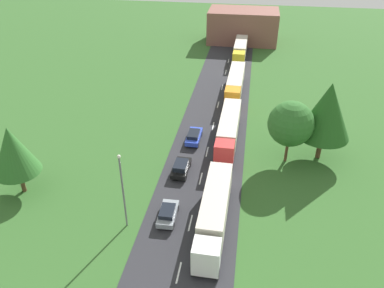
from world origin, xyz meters
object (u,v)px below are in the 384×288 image
object	(u,v)px
truck_second	(214,211)
car_third	(168,213)
car_fifth	(194,136)
distant_building	(243,26)
truck_third	(228,129)
tree_elm	(13,150)
truck_fifth	(240,50)
car_fourth	(181,167)
tree_oak	(327,111)
lamppost_second	(123,188)
tree_lime	(291,124)
truck_fourth	(235,84)

from	to	relation	value
truck_second	car_third	world-z (taller)	truck_second
car_fifth	distant_building	distance (m)	49.24
car_third	truck_second	bearing A→B (deg)	-5.25
truck_third	tree_elm	world-z (taller)	tree_elm
truck_fifth	tree_elm	xyz separation A→B (m)	(-22.26, -49.95, 3.54)
car_fourth	car_fifth	bearing A→B (deg)	87.15
tree_oak	truck_second	bearing A→B (deg)	-128.68
truck_third	lamppost_second	xyz separation A→B (m)	(-9.00, -18.12, 2.75)
truck_fifth	tree_oak	world-z (taller)	tree_oak
truck_second	car_fourth	size ratio (longest dim) A/B	3.12
car_third	tree_lime	xyz separation A→B (m)	(12.75, 13.17, 4.67)
tree_lime	distant_building	xyz separation A→B (m)	(-8.16, 51.85, -1.67)
distant_building	tree_elm	bearing A→B (deg)	-109.30
truck_fourth	truck_fifth	xyz separation A→B (m)	(-0.12, 19.08, -0.06)
tree_oak	car_fourth	bearing A→B (deg)	-159.66
car_third	tree_elm	bearing A→B (deg)	173.65
truck_fifth	lamppost_second	world-z (taller)	lamppost_second
car_third	tree_lime	distance (m)	18.92
truck_second	car_third	size ratio (longest dim) A/B	3.32
car_third	tree_elm	distance (m)	18.25
truck_third	car_third	xyz separation A→B (m)	(-5.00, -16.54, -1.30)
truck_second	car_fourth	world-z (taller)	truck_second
truck_fifth	tree_oak	bearing A→B (deg)	-71.76
truck_third	lamppost_second	size ratio (longest dim) A/B	1.62
truck_fourth	car_fifth	bearing A→B (deg)	-105.46
tree_elm	tree_oak	bearing A→B (deg)	20.24
car_fourth	tree_elm	xyz separation A→B (m)	(-17.36, -6.37, 4.76)
car_fifth	truck_third	bearing A→B (deg)	5.77
car_third	tree_oak	xyz separation A→B (m)	(17.02, 14.68, 6.09)
truck_fourth	tree_lime	xyz separation A→B (m)	(7.87, -19.65, 3.35)
truck_second	tree_elm	bearing A→B (deg)	173.89
truck_second	car_fifth	size ratio (longest dim) A/B	2.93
truck_second	car_third	xyz separation A→B (m)	(-4.91, 0.45, -1.38)
car_fourth	lamppost_second	size ratio (longest dim) A/B	0.49
truck_fifth	tree_elm	size ratio (longest dim) A/B	1.58
tree_oak	car_third	bearing A→B (deg)	-139.23
truck_third	car_fourth	distance (m)	9.78
car_fifth	tree_lime	distance (m)	13.65
tree_oak	tree_lime	xyz separation A→B (m)	(-4.27, -1.51, -1.41)
car_fifth	lamppost_second	size ratio (longest dim) A/B	0.52
truck_fifth	truck_second	bearing A→B (deg)	-89.84
lamppost_second	tree_oak	world-z (taller)	tree_oak
car_third	truck_fourth	bearing A→B (deg)	81.54
car_fourth	lamppost_second	bearing A→B (deg)	-111.30
truck_second	car_fifth	xyz separation A→B (m)	(-4.66, 16.51, -1.35)
truck_third	car_third	distance (m)	17.33
lamppost_second	tree_lime	size ratio (longest dim) A/B	1.05
truck_second	truck_fifth	world-z (taller)	truck_second
truck_second	distant_building	xyz separation A→B (m)	(-0.32, 65.48, 1.63)
truck_third	car_third	bearing A→B (deg)	-106.81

